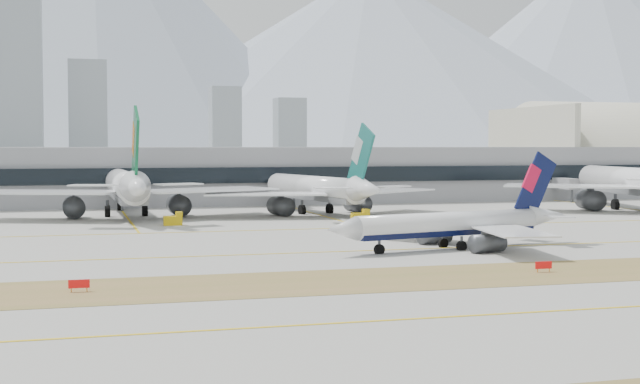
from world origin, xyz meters
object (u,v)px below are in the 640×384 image
object	(u,v)px
widebody_china_air	(634,183)
widebody_eva	(126,188)
widebody_cathay	(318,190)
terminal	(206,174)
taxiing_airliner	(456,225)

from	to	relation	value
widebody_china_air	widebody_eva	bearing A→B (deg)	94.71
widebody_cathay	terminal	distance (m)	53.53
widebody_eva	terminal	distance (m)	52.58
taxiing_airliner	widebody_china_air	bearing A→B (deg)	-153.23
widebody_eva	widebody_cathay	xyz separation A→B (m)	(42.01, -3.60, -0.80)
widebody_cathay	widebody_china_air	size ratio (longest dim) A/B	0.84
widebody_china_air	terminal	xyz separation A→B (m)	(-94.80, 57.98, 1.09)
taxiing_airliner	widebody_eva	distance (m)	86.17
widebody_china_air	taxiing_airliner	bearing A→B (deg)	140.14
widebody_china_air	terminal	size ratio (longest dim) A/B	0.24
widebody_eva	widebody_china_air	bearing A→B (deg)	-96.56
terminal	widebody_china_air	bearing A→B (deg)	-31.45
taxiing_airliner	widebody_cathay	distance (m)	70.44
taxiing_airliner	widebody_eva	size ratio (longest dim) A/B	0.66
widebody_cathay	widebody_china_air	world-z (taller)	widebody_china_air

